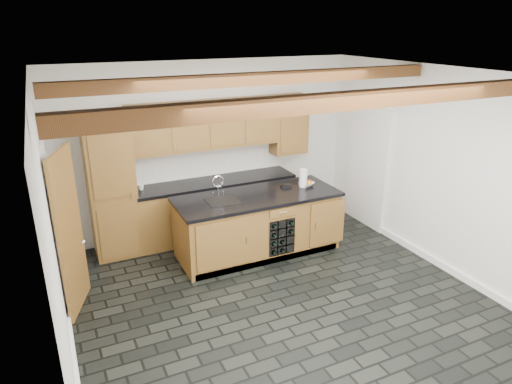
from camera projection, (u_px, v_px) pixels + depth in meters
ground at (280, 299)px, 5.84m from camera, size 5.00×5.00×0.00m
room_shell at (256, 175)px, 5.73m from camera, size 5.01×5.00×5.00m
back_cabinetry at (194, 180)px, 7.25m from camera, size 3.65×0.62×2.20m
island at (258, 224)px, 6.89m from camera, size 2.48×0.96×0.93m
faucet at (222, 198)px, 6.54m from camera, size 0.45×0.40×0.34m
kitchen_scale at (286, 186)px, 7.06m from camera, size 0.17×0.11×0.05m
fruit_bowl at (307, 184)px, 7.13m from camera, size 0.29×0.29×0.05m
fruit_cluster at (307, 182)px, 7.12m from camera, size 0.16×0.17×0.07m
paper_towel at (303, 178)px, 7.05m from camera, size 0.12×0.12×0.28m
mug at (141, 187)px, 6.94m from camera, size 0.11×0.11×0.09m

